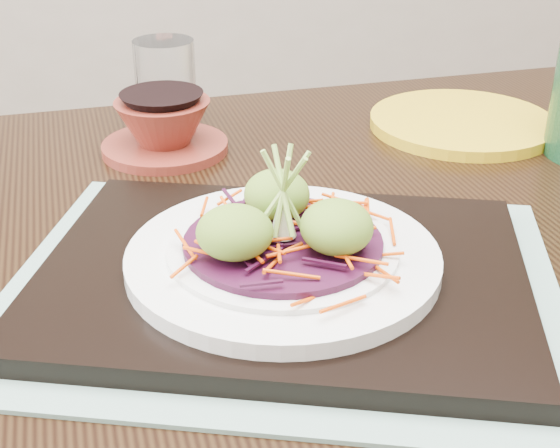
{
  "coord_description": "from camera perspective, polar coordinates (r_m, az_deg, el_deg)",
  "views": [
    {
      "loc": [
        -0.08,
        -0.59,
        1.09
      ],
      "look_at": [
        -0.02,
        -0.05,
        0.8
      ],
      "focal_mm": 50.0,
      "sensor_mm": 36.0,
      "label": 1
    }
  ],
  "objects": [
    {
      "name": "terracotta_bowl_set",
      "position": [
        0.88,
        -8.49,
        6.89
      ],
      "size": [
        0.15,
        0.15,
        0.06
      ],
      "rotation": [
        0.0,
        0.0,
        0.04
      ],
      "color": "maroon",
      "rests_on": "dining_table"
    },
    {
      "name": "yellow_plate",
      "position": [
        0.98,
        13.17,
        7.24
      ],
      "size": [
        0.27,
        0.27,
        0.01
      ],
      "primitive_type": "cylinder",
      "rotation": [
        0.0,
        0.0,
        0.24
      ],
      "color": "gold",
      "rests_on": "dining_table"
    },
    {
      "name": "cabbage_bed",
      "position": [
        0.61,
        0.22,
        -1.36
      ],
      "size": [
        0.16,
        0.16,
        0.01
      ],
      "primitive_type": "cylinder",
      "color": "#390B28",
      "rests_on": "white_plate"
    },
    {
      "name": "white_plate",
      "position": [
        0.61,
        0.22,
        -2.39
      ],
      "size": [
        0.25,
        0.25,
        0.02
      ],
      "color": "silver",
      "rests_on": "serving_tray"
    },
    {
      "name": "carrot_julienne",
      "position": [
        0.6,
        0.22,
        -0.73
      ],
      "size": [
        0.19,
        0.19,
        0.01
      ],
      "primitive_type": null,
      "color": "#D34103",
      "rests_on": "cabbage_bed"
    },
    {
      "name": "water_glass",
      "position": [
        0.96,
        -8.35,
        10.16
      ],
      "size": [
        0.1,
        0.1,
        0.1
      ],
      "primitive_type": "cylinder",
      "rotation": [
        0.0,
        0.0,
        0.59
      ],
      "color": "white",
      "rests_on": "dining_table"
    },
    {
      "name": "scallion_garnish",
      "position": [
        0.59,
        0.22,
        2.13
      ],
      "size": [
        0.06,
        0.06,
        0.09
      ],
      "primitive_type": null,
      "color": "#8AB448",
      "rests_on": "cabbage_bed"
    },
    {
      "name": "placemat",
      "position": [
        0.63,
        0.21,
        -4.55
      ],
      "size": [
        0.51,
        0.44,
        0.0
      ],
      "primitive_type": "cube",
      "rotation": [
        0.0,
        0.0,
        -0.24
      ],
      "color": "gray",
      "rests_on": "dining_table"
    },
    {
      "name": "guacamole_scoops",
      "position": [
        0.59,
        0.23,
        0.46
      ],
      "size": [
        0.13,
        0.12,
        0.04
      ],
      "color": "olive",
      "rests_on": "cabbage_bed"
    },
    {
      "name": "dining_table",
      "position": [
        0.75,
        -3.05,
        -7.77
      ],
      "size": [
        1.31,
        0.98,
        0.75
      ],
      "rotation": [
        0.0,
        0.0,
        0.16
      ],
      "color": "black",
      "rests_on": "ground"
    },
    {
      "name": "serving_tray",
      "position": [
        0.62,
        0.21,
        -3.73
      ],
      "size": [
        0.44,
        0.37,
        0.02
      ],
      "primitive_type": "cube",
      "rotation": [
        0.0,
        0.0,
        -0.24
      ],
      "color": "black",
      "rests_on": "placemat"
    }
  ]
}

